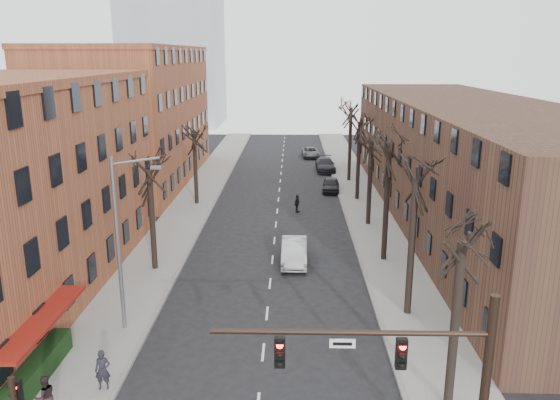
# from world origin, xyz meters

# --- Properties ---
(sidewalk_left) EXTENTS (4.00, 90.00, 0.15)m
(sidewalk_left) POSITION_xyz_m (-8.00, 35.00, 0.07)
(sidewalk_left) COLOR gray
(sidewalk_left) RESTS_ON ground
(sidewalk_right) EXTENTS (4.00, 90.00, 0.15)m
(sidewalk_right) POSITION_xyz_m (8.00, 35.00, 0.07)
(sidewalk_right) COLOR gray
(sidewalk_right) RESTS_ON ground
(building_left_far) EXTENTS (12.00, 28.00, 14.00)m
(building_left_far) POSITION_xyz_m (-16.00, 44.00, 7.00)
(building_left_far) COLOR brown
(building_left_far) RESTS_ON ground
(building_right) EXTENTS (12.00, 50.00, 10.00)m
(building_right) POSITION_xyz_m (16.00, 30.00, 5.00)
(building_right) COLOR #4A3022
(building_right) RESTS_ON ground
(awning_left) EXTENTS (1.20, 7.00, 0.15)m
(awning_left) POSITION_xyz_m (-9.40, 6.00, 0.00)
(awning_left) COLOR maroon
(awning_left) RESTS_ON ground
(hedge) EXTENTS (0.80, 6.00, 1.00)m
(hedge) POSITION_xyz_m (-9.50, 5.00, 0.65)
(hedge) COLOR black
(hedge) RESTS_ON sidewalk_left
(tree_right_b) EXTENTS (5.20, 5.20, 10.80)m
(tree_right_b) POSITION_xyz_m (7.60, 12.00, 0.00)
(tree_right_b) COLOR black
(tree_right_b) RESTS_ON ground
(tree_right_c) EXTENTS (5.20, 5.20, 11.60)m
(tree_right_c) POSITION_xyz_m (7.60, 20.00, 0.00)
(tree_right_c) COLOR black
(tree_right_c) RESTS_ON ground
(tree_right_d) EXTENTS (5.20, 5.20, 10.00)m
(tree_right_d) POSITION_xyz_m (7.60, 28.00, 0.00)
(tree_right_d) COLOR black
(tree_right_d) RESTS_ON ground
(tree_right_e) EXTENTS (5.20, 5.20, 10.80)m
(tree_right_e) POSITION_xyz_m (7.60, 36.00, 0.00)
(tree_right_e) COLOR black
(tree_right_e) RESTS_ON ground
(tree_right_f) EXTENTS (5.20, 5.20, 11.60)m
(tree_right_f) POSITION_xyz_m (7.60, 44.00, 0.00)
(tree_right_f) COLOR black
(tree_right_f) RESTS_ON ground
(tree_left_a) EXTENTS (5.20, 5.20, 9.50)m
(tree_left_a) POSITION_xyz_m (-7.60, 18.00, 0.00)
(tree_left_a) COLOR black
(tree_left_a) RESTS_ON ground
(tree_left_b) EXTENTS (5.20, 5.20, 9.50)m
(tree_left_b) POSITION_xyz_m (-7.60, 34.00, 0.00)
(tree_left_b) COLOR black
(tree_left_b) RESTS_ON ground
(signal_mast_arm) EXTENTS (8.14, 0.30, 7.20)m
(signal_mast_arm) POSITION_xyz_m (5.45, -1.00, 4.40)
(signal_mast_arm) COLOR black
(signal_mast_arm) RESTS_ON ground
(streetlight) EXTENTS (2.45, 0.22, 9.03)m
(streetlight) POSITION_xyz_m (-7.03, 10.00, 5.01)
(streetlight) COLOR slate
(streetlight) RESTS_ON ground
(silver_sedan) EXTENTS (1.71, 4.83, 1.59)m
(silver_sedan) POSITION_xyz_m (1.49, 19.55, 0.79)
(silver_sedan) COLOR #A8AAAF
(silver_sedan) RESTS_ON ground
(parked_car_near) EXTENTS (1.98, 4.26, 1.41)m
(parked_car_near) POSITION_xyz_m (5.30, 39.37, 0.71)
(parked_car_near) COLOR black
(parked_car_near) RESTS_ON ground
(parked_car_mid) EXTENTS (2.32, 5.46, 1.57)m
(parked_car_mid) POSITION_xyz_m (5.30, 49.40, 0.79)
(parked_car_mid) COLOR black
(parked_car_mid) RESTS_ON ground
(parked_car_far) EXTENTS (2.43, 4.88, 1.33)m
(parked_car_far) POSITION_xyz_m (3.80, 58.52, 0.66)
(parked_car_far) COLOR #56595E
(parked_car_far) RESTS_ON ground
(pedestrian_a) EXTENTS (0.68, 0.49, 1.74)m
(pedestrian_a) POSITION_xyz_m (-6.48, 4.73, 1.02)
(pedestrian_a) COLOR black
(pedestrian_a) RESTS_ON sidewalk_left
(pedestrian_b) EXTENTS (1.05, 1.02, 1.70)m
(pedestrian_b) POSITION_xyz_m (-8.09, 2.93, 1.00)
(pedestrian_b) COLOR black
(pedestrian_b) RESTS_ON sidewalk_left
(pedestrian_crossing) EXTENTS (0.76, 1.03, 1.62)m
(pedestrian_crossing) POSITION_xyz_m (1.77, 31.59, 0.81)
(pedestrian_crossing) COLOR black
(pedestrian_crossing) RESTS_ON ground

